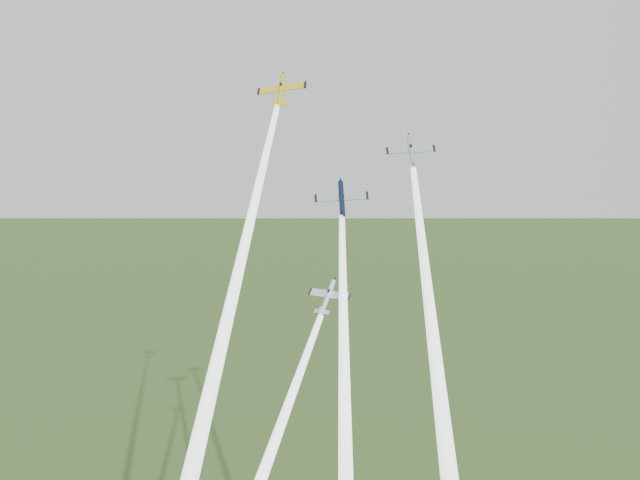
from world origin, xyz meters
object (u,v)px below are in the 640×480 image
(plane_silver_right, at_px, (411,152))
(plane_yellow, at_px, (281,90))
(plane_navy, at_px, (342,199))
(plane_silver_low, at_px, (328,297))

(plane_silver_right, bearing_deg, plane_yellow, 158.02)
(plane_silver_right, bearing_deg, plane_navy, 164.71)
(plane_silver_right, bearing_deg, plane_silver_low, -158.36)
(plane_yellow, height_order, plane_silver_low, plane_yellow)
(plane_navy, xyz_separation_m, plane_silver_low, (-0.74, -8.65, -14.12))
(plane_yellow, bearing_deg, plane_silver_low, -45.28)
(plane_navy, relative_size, plane_silver_low, 1.21)
(plane_navy, bearing_deg, plane_silver_low, -105.12)
(plane_yellow, relative_size, plane_navy, 0.97)
(plane_navy, bearing_deg, plane_silver_right, -11.78)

